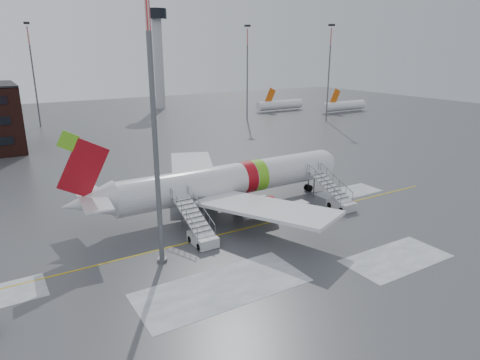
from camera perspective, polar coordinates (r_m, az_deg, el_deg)
ground at (r=45.80m, az=-1.92°, el=-6.53°), size 260.00×260.00×0.00m
airliner at (r=50.17m, az=-2.12°, el=-0.23°), size 35.03×32.97×11.18m
airstair_fwd at (r=52.80m, az=12.82°, el=-2.45°), size 2.05×7.70×3.48m
airstair_aft at (r=42.73m, az=-5.45°, el=-6.85°), size 2.05×7.70×3.48m
pushback_tug at (r=50.06m, az=8.38°, el=-3.77°), size 2.70×2.04×1.53m
light_mast_near at (r=35.84m, az=-11.42°, el=7.97°), size 1.20×1.20×24.84m
control_tower at (r=140.96m, az=-10.92°, el=16.98°), size 6.40×6.40×30.00m
light_mast_far_ne at (r=116.84m, az=0.98°, el=14.89°), size 1.20×1.20×24.25m
light_mast_far_n at (r=115.34m, az=-25.91°, el=13.21°), size 1.20×1.20×24.25m
light_mast_far_e at (r=115.53m, az=11.81°, el=14.52°), size 1.20×1.20×24.25m
distant_aircraft at (r=131.73m, az=8.12°, el=8.93°), size 35.00×18.00×8.00m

